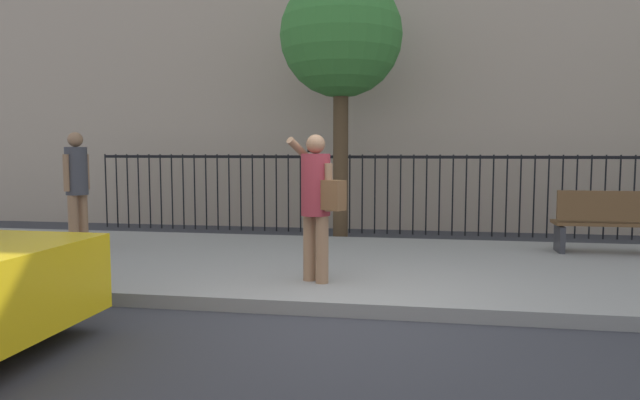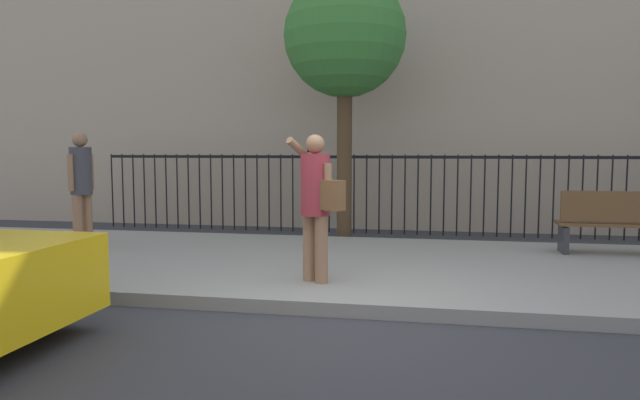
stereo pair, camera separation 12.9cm
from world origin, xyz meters
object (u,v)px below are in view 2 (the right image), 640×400
at_px(pedestrian_walking, 81,181).
at_px(street_bench, 616,221).
at_px(street_tree_mid, 345,38).
at_px(pedestrian_on_phone, 317,197).

xyz_separation_m(pedestrian_walking, street_bench, (8.18, 0.68, -0.55)).
xyz_separation_m(street_bench, street_tree_mid, (-4.24, 1.48, 3.05)).
bearing_deg(pedestrian_walking, street_tree_mid, 28.72).
relative_size(pedestrian_walking, street_tree_mid, 0.38).
bearing_deg(street_bench, pedestrian_on_phone, -148.02).
relative_size(pedestrian_on_phone, street_bench, 1.08).
relative_size(pedestrian_on_phone, street_tree_mid, 0.35).
bearing_deg(street_tree_mid, pedestrian_on_phone, -86.33).
height_order(pedestrian_on_phone, street_bench, pedestrian_on_phone).
distance_m(pedestrian_on_phone, pedestrian_walking, 4.57).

